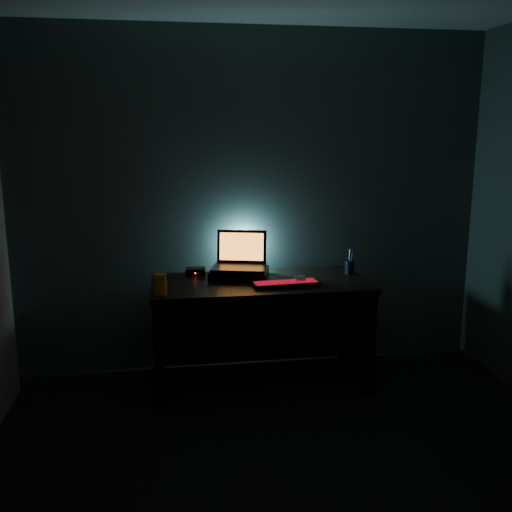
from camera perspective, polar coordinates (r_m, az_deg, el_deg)
The scene contains 10 objects.
room at distance 2.31m, azimuth 6.92°, elevation -0.54°, with size 3.50×4.00×2.50m.
desk at distance 4.08m, azimuth 0.31°, elevation -5.83°, with size 1.50×0.70×0.75m.
riser at distance 4.06m, azimuth -1.67°, elevation -1.71°, with size 0.40×0.30×0.06m, color black.
laptop at distance 4.09m, azimuth -1.58°, elevation -0.32°, with size 0.43×0.37×0.26m.
keyboard at distance 3.85m, azimuth 2.99°, elevation -2.77°, with size 0.46×0.18×0.03m.
mousepad at distance 3.94m, azimuth 4.45°, elevation -2.62°, with size 0.22×0.20×0.00m, color navy.
mouse at distance 3.93m, azimuth 4.46°, elevation -2.36°, with size 0.06×0.11×0.03m, color gray.
pen_cup at distance 4.21m, azimuth 9.36°, elevation -1.13°, with size 0.07×0.07×0.09m, color black.
juice_glass at distance 3.68m, azimuth -9.51°, elevation -2.79°, with size 0.08×0.08×0.13m, color #FF980D.
router at distance 4.16m, azimuth -6.07°, elevation -1.54°, with size 0.15×0.12×0.05m.
Camera 1 is at (-0.62, -2.16, 1.75)m, focal length 40.00 mm.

